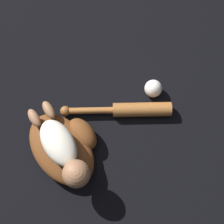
# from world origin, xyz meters

# --- Properties ---
(ground_plane) EXTENTS (6.00, 6.00, 0.00)m
(ground_plane) POSITION_xyz_m (0.00, 0.00, 0.00)
(ground_plane) COLOR black
(baseball_glove) EXTENTS (0.36, 0.30, 0.08)m
(baseball_glove) POSITION_xyz_m (0.06, 0.02, 0.04)
(baseball_glove) COLOR brown
(baseball_glove) RESTS_ON ground
(baby_figure) EXTENTS (0.34, 0.23, 0.10)m
(baby_figure) POSITION_xyz_m (0.09, -0.01, 0.13)
(baby_figure) COLOR silver
(baby_figure) RESTS_ON baseball_glove
(baseball_bat) EXTENTS (0.38, 0.27, 0.06)m
(baseball_bat) POSITION_xyz_m (0.19, 0.28, 0.03)
(baseball_bat) COLOR #9E602D
(baseball_bat) RESTS_ON ground
(baseball) EXTENTS (0.07, 0.07, 0.07)m
(baseball) POSITION_xyz_m (0.22, 0.41, 0.04)
(baseball) COLOR white
(baseball) RESTS_ON ground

